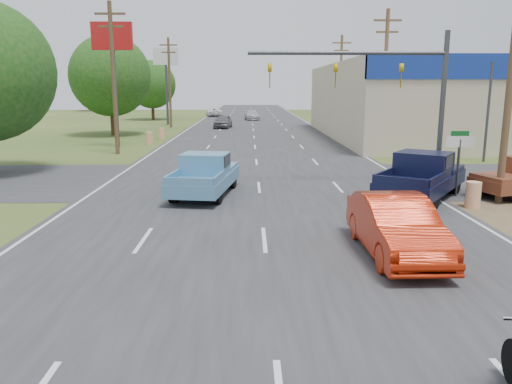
{
  "coord_description": "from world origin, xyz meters",
  "views": [
    {
      "loc": [
        -0.44,
        -6.26,
        4.44
      ],
      "look_at": [
        -0.24,
        8.82,
        1.3
      ],
      "focal_mm": 35.0,
      "sensor_mm": 36.0,
      "label": 1
    }
  ],
  "objects_px": {
    "blue_pickup": "(205,174)",
    "navy_pickup": "(423,175)",
    "distant_car_silver": "(252,115)",
    "distant_car_grey": "(223,122)",
    "red_convertible": "(396,227)",
    "distant_car_white": "(214,112)"
  },
  "relations": [
    {
      "from": "distant_car_silver",
      "to": "distant_car_white",
      "type": "distance_m",
      "value": 10.91
    },
    {
      "from": "blue_pickup",
      "to": "distant_car_silver",
      "type": "relative_size",
      "value": 1.18
    },
    {
      "from": "red_convertible",
      "to": "navy_pickup",
      "type": "height_order",
      "value": "navy_pickup"
    },
    {
      "from": "distant_car_grey",
      "to": "distant_car_white",
      "type": "height_order",
      "value": "distant_car_grey"
    },
    {
      "from": "distant_car_grey",
      "to": "blue_pickup",
      "type": "bearing_deg",
      "value": -82.42
    },
    {
      "from": "navy_pickup",
      "to": "distant_car_grey",
      "type": "bearing_deg",
      "value": 140.22
    },
    {
      "from": "navy_pickup",
      "to": "distant_car_white",
      "type": "relative_size",
      "value": 1.22
    },
    {
      "from": "blue_pickup",
      "to": "distant_car_grey",
      "type": "distance_m",
      "value": 36.09
    },
    {
      "from": "blue_pickup",
      "to": "distant_car_grey",
      "type": "bearing_deg",
      "value": 100.22
    },
    {
      "from": "red_convertible",
      "to": "distant_car_silver",
      "type": "bearing_deg",
      "value": 92.16
    },
    {
      "from": "navy_pickup",
      "to": "distant_car_silver",
      "type": "height_order",
      "value": "navy_pickup"
    },
    {
      "from": "blue_pickup",
      "to": "distant_car_silver",
      "type": "bearing_deg",
      "value": 95.92
    },
    {
      "from": "blue_pickup",
      "to": "distant_car_grey",
      "type": "xyz_separation_m",
      "value": [
        -1.11,
        36.07,
        -0.15
      ]
    },
    {
      "from": "distant_car_grey",
      "to": "distant_car_silver",
      "type": "relative_size",
      "value": 0.92
    },
    {
      "from": "blue_pickup",
      "to": "navy_pickup",
      "type": "bearing_deg",
      "value": 3.61
    },
    {
      "from": "navy_pickup",
      "to": "distant_car_grey",
      "type": "relative_size",
      "value": 1.37
    },
    {
      "from": "red_convertible",
      "to": "distant_car_grey",
      "type": "distance_m",
      "value": 44.58
    },
    {
      "from": "blue_pickup",
      "to": "distant_car_white",
      "type": "bearing_deg",
      "value": 102.06
    },
    {
      "from": "distant_car_silver",
      "to": "distant_car_grey",
      "type": "bearing_deg",
      "value": -106.92
    },
    {
      "from": "red_convertible",
      "to": "distant_car_grey",
      "type": "relative_size",
      "value": 1.11
    },
    {
      "from": "red_convertible",
      "to": "distant_car_grey",
      "type": "bearing_deg",
      "value": 97.66
    },
    {
      "from": "blue_pickup",
      "to": "red_convertible",
      "type": "bearing_deg",
      "value": -45.49
    }
  ]
}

